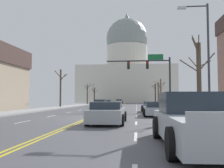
{
  "coord_description": "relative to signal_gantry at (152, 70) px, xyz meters",
  "views": [
    {
      "loc": [
        3.55,
        -18.26,
        1.46
      ],
      "look_at": [
        -0.91,
        26.48,
        4.05
      ],
      "focal_mm": 40.05,
      "sensor_mm": 36.0,
      "label": 1
    }
  ],
  "objects": [
    {
      "name": "bare_tree_01",
      "position": [
        -13.33,
        26.31,
        -2.36
      ],
      "size": [
        2.28,
        1.85,
        4.95
      ],
      "color": "#4C3D2D",
      "rests_on": "ground"
    },
    {
      "name": "bare_tree_00",
      "position": [
        3.27,
        23.3,
        -1.89
      ],
      "size": [
        1.89,
        1.79,
        5.52
      ],
      "color": "brown",
      "rests_on": "ground"
    },
    {
      "name": "pedestrian_01",
      "position": [
        2.69,
        -8.27,
        -3.93
      ],
      "size": [
        0.35,
        0.34,
        1.61
      ],
      "color": "black",
      "rests_on": "ground"
    },
    {
      "name": "sedan_oncoming_00",
      "position": [
        -7.35,
        6.35,
        -4.36
      ],
      "size": [
        2.0,
        4.54,
        1.29
      ],
      "color": "silver",
      "rests_on": "ground"
    },
    {
      "name": "sedan_oncoming_01",
      "position": [
        -7.44,
        14.56,
        -4.4
      ],
      "size": [
        2.21,
        4.7,
        1.19
      ],
      "color": "silver",
      "rests_on": "ground"
    },
    {
      "name": "sedan_oncoming_03",
      "position": [
        -6.99,
        41.31,
        -4.4
      ],
      "size": [
        2.06,
        4.5,
        1.19
      ],
      "color": "silver",
      "rests_on": "ground"
    },
    {
      "name": "street_lamp_right",
      "position": [
        2.56,
        -14.45,
        -0.37
      ],
      "size": [
        2.0,
        0.24,
        7.54
      ],
      "color": "#333338",
      "rests_on": "ground"
    },
    {
      "name": "bare_tree_05",
      "position": [
        -14.06,
        8.03,
        -1.57
      ],
      "size": [
        2.22,
        1.65,
        5.98
      ],
      "color": "#4C3D2D",
      "rests_on": "ground"
    },
    {
      "name": "sedan_near_00",
      "position": [
        -0.31,
        -4.19,
        -4.42
      ],
      "size": [
        2.14,
        4.36,
        1.15
      ],
      "color": "navy",
      "rests_on": "ground"
    },
    {
      "name": "pickup_truck_near_03",
      "position": [
        -0.03,
        -23.13,
        -4.22
      ],
      "size": [
        2.44,
        5.67,
        1.67
      ],
      "color": "#ADB2B7",
      "rests_on": "ground"
    },
    {
      "name": "ground",
      "position": [
        -5.39,
        -12.79,
        -4.94
      ],
      "size": [
        20.0,
        180.0,
        0.2
      ],
      "color": "#4D4D52"
    },
    {
      "name": "bare_tree_02",
      "position": [
        3.06,
        -10.78,
        -1.79
      ],
      "size": [
        2.69,
        1.75,
        6.2
      ],
      "color": "#4C3D2D",
      "rests_on": "ground"
    },
    {
      "name": "signal_gantry",
      "position": [
        0.0,
        0.0,
        0.0
      ],
      "size": [
        7.91,
        0.41,
        6.79
      ],
      "color": "#28282D",
      "rests_on": "ground"
    },
    {
      "name": "bare_tree_03",
      "position": [
        -13.92,
        39.23,
        -2.53
      ],
      "size": [
        1.97,
        2.9,
        4.94
      ],
      "color": "#423328",
      "rests_on": "ground"
    },
    {
      "name": "capitol_building",
      "position": [
        -5.39,
        60.53,
        6.58
      ],
      "size": [
        33.27,
        23.58,
        33.44
      ],
      "color": "beige",
      "rests_on": "ground"
    },
    {
      "name": "bicycle_parked",
      "position": [
        2.7,
        -17.27,
        -4.47
      ],
      "size": [
        0.12,
        1.77,
        0.85
      ],
      "color": "black",
      "rests_on": "ground"
    },
    {
      "name": "bare_tree_06",
      "position": [
        3.5,
        32.26,
        -1.97
      ],
      "size": [
        2.1,
        2.24,
        5.75
      ],
      "color": "#4C3D2D",
      "rests_on": "ground"
    },
    {
      "name": "sedan_oncoming_02",
      "position": [
        -10.77,
        28.57,
        -4.39
      ],
      "size": [
        2.15,
        4.69,
        1.2
      ],
      "color": "#1E7247",
      "rests_on": "ground"
    },
    {
      "name": "sedan_near_01",
      "position": [
        -0.27,
        -9.92,
        -4.4
      ],
      "size": [
        2.15,
        4.31,
        1.18
      ],
      "color": "#9EA3A8",
      "rests_on": "ground"
    },
    {
      "name": "sedan_near_02",
      "position": [
        -3.56,
        -16.47,
        -4.37
      ],
      "size": [
        2.1,
        4.61,
        1.26
      ],
      "color": "#9EA3A8",
      "rests_on": "ground"
    },
    {
      "name": "bare_tree_04",
      "position": [
        3.18,
        37.74,
        -2.08
      ],
      "size": [
        1.98,
        1.73,
        5.66
      ],
      "color": "#423328",
      "rests_on": "ground"
    },
    {
      "name": "pedestrian_00",
      "position": [
        2.6,
        -14.11,
        -3.86
      ],
      "size": [
        0.35,
        0.34,
        1.73
      ],
      "color": "#4C4238",
      "rests_on": "ground"
    }
  ]
}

